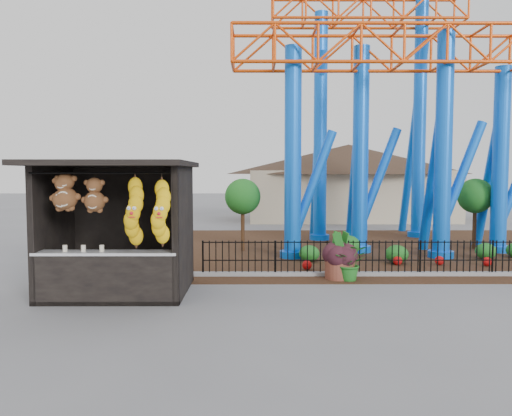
{
  "coord_description": "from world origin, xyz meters",
  "views": [
    {
      "loc": [
        0.21,
        -10.6,
        2.85
      ],
      "look_at": [
        0.26,
        1.5,
        2.0
      ],
      "focal_mm": 35.0,
      "sensor_mm": 36.0,
      "label": 1
    }
  ],
  "objects_px": {
    "roller_coaster": "(386,76)",
    "terracotta_planter": "(340,269)",
    "potted_plant": "(350,263)",
    "prize_booth": "(116,230)"
  },
  "relations": [
    {
      "from": "prize_booth",
      "to": "potted_plant",
      "type": "xyz_separation_m",
      "value": [
        5.72,
        1.56,
        -1.06
      ]
    },
    {
      "from": "prize_booth",
      "to": "roller_coaster",
      "type": "relative_size",
      "value": 0.32
    },
    {
      "from": "prize_booth",
      "to": "terracotta_planter",
      "type": "xyz_separation_m",
      "value": [
        5.5,
        1.78,
        -1.26
      ]
    },
    {
      "from": "roller_coaster",
      "to": "terracotta_planter",
      "type": "height_order",
      "value": "roller_coaster"
    },
    {
      "from": "prize_booth",
      "to": "roller_coaster",
      "type": "bearing_deg",
      "value": 42.16
    },
    {
      "from": "prize_booth",
      "to": "potted_plant",
      "type": "bearing_deg",
      "value": 15.22
    },
    {
      "from": "roller_coaster",
      "to": "potted_plant",
      "type": "height_order",
      "value": "roller_coaster"
    },
    {
      "from": "prize_booth",
      "to": "roller_coaster",
      "type": "height_order",
      "value": "roller_coaster"
    },
    {
      "from": "prize_booth",
      "to": "roller_coaster",
      "type": "distance_m",
      "value": 11.98
    },
    {
      "from": "terracotta_planter",
      "to": "potted_plant",
      "type": "height_order",
      "value": "potted_plant"
    }
  ]
}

